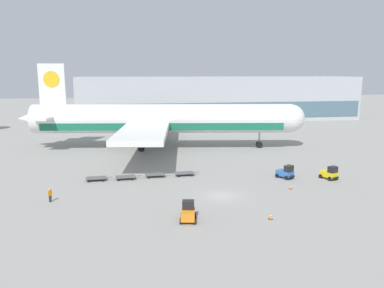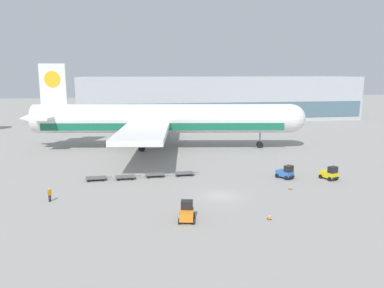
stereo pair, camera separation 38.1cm
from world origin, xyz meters
The scene contains 13 objects.
ground_plane centered at (0.00, 0.00, 0.00)m, with size 400.00×400.00×0.00m, color gray.
terminal_building centered at (18.86, 76.56, 6.99)m, with size 90.00×18.20×14.00m.
airplane_main centered at (-5.01, 31.85, 5.84)m, with size 57.82×48.66×17.00m.
baggage_tug_foreground centered at (-5.38, -7.11, 0.88)m, with size 2.04×2.67×2.00m.
baggage_tug_mid centered at (17.32, 4.68, 0.88)m, with size 2.35×2.78×2.00m.
baggage_tug_far centered at (11.27, 6.25, 0.88)m, with size 2.55×2.82×2.00m.
baggage_dolly_lead centered at (-15.99, 9.63, 0.39)m, with size 3.73×1.60×0.48m.
baggage_dolly_second centered at (-11.86, 9.56, 0.39)m, with size 3.73×1.60×0.48m.
baggage_dolly_third centered at (-7.54, 10.13, 0.39)m, with size 3.73×1.60×0.48m.
baggage_dolly_trail centered at (-3.13, 10.18, 0.39)m, with size 3.73×1.60×0.48m.
ground_crew_near centered at (-20.68, 1.33, 0.99)m, with size 0.40×0.46×1.69m.
traffic_cone_near centered at (3.24, -8.28, 0.33)m, with size 0.40×0.40×0.67m.
traffic_cone_far centered at (9.81, 1.21, 0.27)m, with size 0.40×0.40×0.55m.
Camera 1 is at (-11.28, -43.52, 15.12)m, focal length 35.00 mm.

